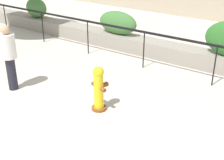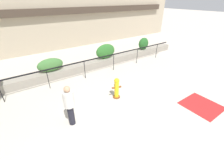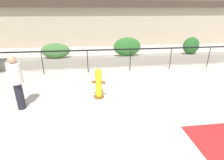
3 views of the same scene
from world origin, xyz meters
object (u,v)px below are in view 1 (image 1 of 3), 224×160
pedestrian (9,54)px  hedge_bush_1 (118,23)px  hedge_bush_0 (36,8)px  fire_hydrant (99,88)px

pedestrian → hedge_bush_1: bearing=84.4°
hedge_bush_1 → pedestrian: pedestrian is taller
hedge_bush_1 → pedestrian: size_ratio=0.86×
hedge_bush_0 → hedge_bush_1: hedge_bush_1 is taller
hedge_bush_0 → hedge_bush_1: 4.09m
pedestrian → fire_hydrant: bearing=10.3°
fire_hydrant → hedge_bush_1: bearing=118.2°
hedge_bush_1 → fire_hydrant: hedge_bush_1 is taller
hedge_bush_0 → pedestrian: (3.67, -4.31, 0.09)m
hedge_bush_0 → fire_hydrant: hedge_bush_0 is taller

